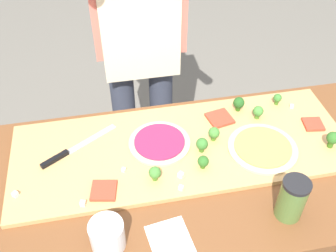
% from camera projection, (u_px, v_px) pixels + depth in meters
% --- Properties ---
extents(prep_table, '(1.55, 0.76, 0.77)m').
position_uv_depth(prep_table, '(192.00, 188.00, 1.48)').
color(prep_table, brown).
rests_on(prep_table, ground).
extents(cutting_board, '(1.27, 0.47, 0.02)m').
position_uv_depth(cutting_board, '(182.00, 147.00, 1.47)').
color(cutting_board, tan).
rests_on(cutting_board, prep_table).
extents(chefs_knife, '(0.29, 0.19, 0.02)m').
position_uv_depth(chefs_knife, '(69.00, 151.00, 1.44)').
color(chefs_knife, '#B7BABF').
rests_on(chefs_knife, cutting_board).
extents(pizza_whole_beet_magenta, '(0.23, 0.23, 0.02)m').
position_uv_depth(pizza_whole_beet_magenta, '(160.00, 142.00, 1.47)').
color(pizza_whole_beet_magenta, beige).
rests_on(pizza_whole_beet_magenta, cutting_board).
extents(pizza_whole_pesto_green, '(0.26, 0.26, 0.02)m').
position_uv_depth(pizza_whole_pesto_green, '(263.00, 148.00, 1.45)').
color(pizza_whole_pesto_green, beige).
rests_on(pizza_whole_pesto_green, cutting_board).
extents(pizza_slice_far_right, '(0.08, 0.08, 0.01)m').
position_uv_depth(pizza_slice_far_right, '(313.00, 124.00, 1.54)').
color(pizza_slice_far_right, '#BC3D28').
rests_on(pizza_slice_far_right, cutting_board).
extents(pizza_slice_near_left, '(0.10, 0.10, 0.01)m').
position_uv_depth(pizza_slice_near_left, '(104.00, 190.00, 1.30)').
color(pizza_slice_near_left, '#BC3D28').
rests_on(pizza_slice_near_left, cutting_board).
extents(pizza_slice_near_right, '(0.11, 0.11, 0.01)m').
position_uv_depth(pizza_slice_near_right, '(220.00, 118.00, 1.57)').
color(pizza_slice_near_right, '#BC3D28').
rests_on(pizza_slice_near_right, cutting_board).
extents(broccoli_floret_back_right, '(0.04, 0.04, 0.05)m').
position_uv_depth(broccoli_floret_back_right, '(277.00, 98.00, 1.62)').
color(broccoli_floret_back_right, '#3F7220').
rests_on(broccoli_floret_back_right, cutting_board).
extents(broccoli_floret_front_right, '(0.04, 0.04, 0.05)m').
position_uv_depth(broccoli_floret_front_right, '(203.00, 162.00, 1.37)').
color(broccoli_floret_front_right, '#366618').
rests_on(broccoli_floret_front_right, cutting_board).
extents(broccoli_floret_front_left, '(0.04, 0.04, 0.06)m').
position_uv_depth(broccoli_floret_front_left, '(258.00, 111.00, 1.56)').
color(broccoli_floret_front_left, '#487A23').
rests_on(broccoli_floret_front_left, cutting_board).
extents(broccoli_floret_center_right, '(0.04, 0.04, 0.06)m').
position_uv_depth(broccoli_floret_center_right, '(214.00, 133.00, 1.46)').
color(broccoli_floret_center_right, '#487A23').
rests_on(broccoli_floret_center_right, cutting_board).
extents(broccoli_floret_back_mid, '(0.05, 0.05, 0.07)m').
position_uv_depth(broccoli_floret_back_mid, '(333.00, 139.00, 1.43)').
color(broccoli_floret_back_mid, '#366618').
rests_on(broccoli_floret_back_mid, cutting_board).
extents(broccoli_floret_back_left, '(0.04, 0.04, 0.06)m').
position_uv_depth(broccoli_floret_back_left, '(202.00, 144.00, 1.42)').
color(broccoli_floret_back_left, '#3F7220').
rests_on(broccoli_floret_back_left, cutting_board).
extents(broccoli_floret_front_mid, '(0.05, 0.05, 0.06)m').
position_uv_depth(broccoli_floret_front_mid, '(239.00, 103.00, 1.59)').
color(broccoli_floret_front_mid, '#2C5915').
rests_on(broccoli_floret_front_mid, cutting_board).
extents(broccoli_floret_center_left, '(0.04, 0.04, 0.06)m').
position_uv_depth(broccoli_floret_center_left, '(155.00, 173.00, 1.32)').
color(broccoli_floret_center_left, '#487A23').
rests_on(broccoli_floret_center_left, cutting_board).
extents(cheese_crumble_a, '(0.02, 0.02, 0.02)m').
position_uv_depth(cheese_crumble_a, '(83.00, 203.00, 1.26)').
color(cheese_crumble_a, silver).
rests_on(cheese_crumble_a, cutting_board).
extents(cheese_crumble_b, '(0.02, 0.02, 0.01)m').
position_uv_depth(cheese_crumble_b, '(292.00, 106.00, 1.62)').
color(cheese_crumble_b, silver).
rests_on(cheese_crumble_b, cutting_board).
extents(cheese_crumble_c, '(0.03, 0.03, 0.02)m').
position_uv_depth(cheese_crumble_c, '(181.00, 175.00, 1.35)').
color(cheese_crumble_c, white).
rests_on(cheese_crumble_c, cutting_board).
extents(cheese_crumble_d, '(0.02, 0.02, 0.01)m').
position_uv_depth(cheese_crumble_d, '(124.00, 170.00, 1.37)').
color(cheese_crumble_d, silver).
rests_on(cheese_crumble_d, cutting_board).
extents(cheese_crumble_e, '(0.02, 0.02, 0.01)m').
position_uv_depth(cheese_crumble_e, '(181.00, 188.00, 1.31)').
color(cheese_crumble_e, white).
rests_on(cheese_crumble_e, cutting_board).
extents(cheese_crumble_f, '(0.02, 0.02, 0.02)m').
position_uv_depth(cheese_crumble_f, '(15.00, 194.00, 1.29)').
color(cheese_crumble_f, white).
rests_on(cheese_crumble_f, cutting_board).
extents(flour_cup, '(0.11, 0.11, 0.10)m').
position_uv_depth(flour_cup, '(107.00, 236.00, 1.15)').
color(flour_cup, white).
rests_on(flour_cup, prep_table).
extents(sauce_jar, '(0.09, 0.09, 0.16)m').
position_uv_depth(sauce_jar, '(292.00, 199.00, 1.21)').
color(sauce_jar, '#517033').
rests_on(sauce_jar, prep_table).
extents(recipe_note, '(0.15, 0.18, 0.00)m').
position_uv_depth(recipe_note, '(171.00, 243.00, 1.19)').
color(recipe_note, white).
rests_on(recipe_note, prep_table).
extents(cook_center, '(0.54, 0.39, 1.67)m').
position_uv_depth(cook_center, '(139.00, 27.00, 1.71)').
color(cook_center, '#333847').
rests_on(cook_center, ground).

